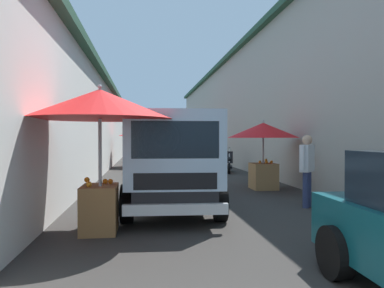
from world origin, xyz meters
name	(u,v)px	position (x,y,z in m)	size (l,w,h in m)	color
ground	(184,178)	(13.50, 0.00, 0.00)	(90.00, 90.00, 0.00)	#33302D
building_left_whitewash	(22,125)	(15.75, 6.76, 2.15)	(49.80, 7.50, 4.28)	silver
building_right_concrete	(319,105)	(15.75, -6.76, 3.14)	(49.80, 7.50, 6.27)	#A39E93
fruit_stall_near_left	(100,117)	(5.23, 2.29, 1.94)	(2.39, 2.39, 2.46)	#9E9EA3
fruit_stall_far_left	(143,136)	(19.34, 1.59, 1.67)	(2.69, 2.69, 2.18)	#9E9EA3
fruit_stall_near_right	(263,138)	(10.05, -2.11, 1.58)	(2.22, 2.22, 2.13)	#9E9EA3
delivery_truck	(173,164)	(6.58, 0.97, 1.04)	(5.00, 2.15, 2.08)	black
vendor_by_crates	(307,165)	(6.96, -2.12, 0.96)	(0.51, 0.47, 1.65)	navy
parked_scooter	(229,163)	(15.38, -2.30, 0.45)	(1.66, 0.59, 1.14)	black
plastic_stool	(164,170)	(13.55, 0.78, 0.33)	(0.30, 0.30, 0.43)	#1E8C3F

